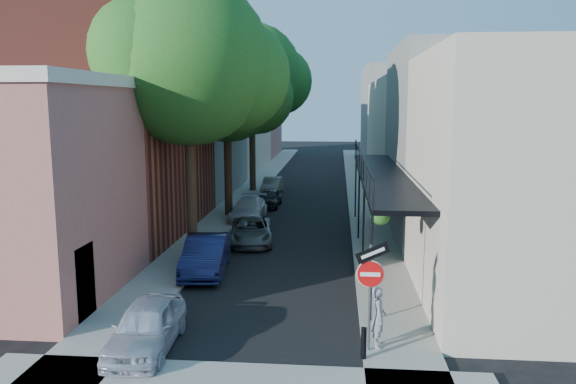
% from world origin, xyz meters
% --- Properties ---
extents(ground, '(160.00, 160.00, 0.00)m').
position_xyz_m(ground, '(0.00, 0.00, 0.00)').
color(ground, black).
rests_on(ground, ground).
extents(road_surface, '(6.00, 64.00, 0.01)m').
position_xyz_m(road_surface, '(0.00, 30.00, 0.01)').
color(road_surface, black).
rests_on(road_surface, ground).
extents(sidewalk_left, '(2.00, 64.00, 0.12)m').
position_xyz_m(sidewalk_left, '(-4.00, 30.00, 0.06)').
color(sidewalk_left, gray).
rests_on(sidewalk_left, ground).
extents(sidewalk_right, '(2.00, 64.00, 0.12)m').
position_xyz_m(sidewalk_right, '(4.00, 30.00, 0.06)').
color(sidewalk_right, gray).
rests_on(sidewalk_right, ground).
extents(buildings_left, '(10.10, 59.10, 12.00)m').
position_xyz_m(buildings_left, '(-9.30, 28.76, 4.94)').
color(buildings_left, '#B0665A').
rests_on(buildings_left, ground).
extents(buildings_right, '(9.80, 55.00, 10.00)m').
position_xyz_m(buildings_right, '(8.99, 29.49, 4.42)').
color(buildings_right, '#BFB49D').
rests_on(buildings_right, ground).
extents(sign_post, '(0.89, 0.17, 2.99)m').
position_xyz_m(sign_post, '(3.16, 0.97, 2.04)').
color(sign_post, '#595B60').
rests_on(sign_post, ground).
extents(bollard, '(0.14, 0.14, 0.80)m').
position_xyz_m(bollard, '(3.00, 0.50, 0.52)').
color(bollard, black).
rests_on(bollard, sidewalk_right).
extents(oak_near, '(7.48, 6.80, 11.42)m').
position_xyz_m(oak_near, '(-3.37, 10.26, 7.88)').
color(oak_near, '#302213').
rests_on(oak_near, ground).
extents(oak_mid, '(6.60, 6.00, 10.20)m').
position_xyz_m(oak_mid, '(-3.42, 18.23, 7.06)').
color(oak_mid, '#302213').
rests_on(oak_mid, ground).
extents(oak_far, '(7.70, 7.00, 11.90)m').
position_xyz_m(oak_far, '(-3.35, 27.27, 8.26)').
color(oak_far, '#302213').
rests_on(oak_far, ground).
extents(parked_car_a, '(1.67, 3.79, 1.27)m').
position_xyz_m(parked_car_a, '(-2.60, 0.77, 0.64)').
color(parked_car_a, '#ABB0BE').
rests_on(parked_car_a, ground).
extents(parked_car_b, '(1.87, 4.38, 1.40)m').
position_xyz_m(parked_car_b, '(-2.60, 7.45, 0.70)').
color(parked_car_b, '#14183F').
rests_on(parked_car_b, ground).
extents(parked_car_c, '(2.42, 4.30, 1.14)m').
position_xyz_m(parked_car_c, '(-1.60, 12.10, 0.57)').
color(parked_car_c, '#515458').
rests_on(parked_car_c, ground).
extents(parked_car_d, '(1.73, 4.21, 1.22)m').
position_xyz_m(parked_car_d, '(-2.52, 17.11, 0.61)').
color(parked_car_d, silver).
rests_on(parked_car_d, ground).
extents(parked_car_e, '(1.38, 3.30, 1.12)m').
position_xyz_m(parked_car_e, '(-1.88, 21.15, 0.56)').
color(parked_car_e, black).
rests_on(parked_car_e, ground).
extents(parked_car_f, '(1.31, 3.51, 1.14)m').
position_xyz_m(parked_car_f, '(-2.28, 26.16, 0.57)').
color(parked_car_f, '#6D685C').
rests_on(parked_car_f, ground).
extents(pedestrian, '(0.40, 0.60, 1.60)m').
position_xyz_m(pedestrian, '(3.40, 1.24, 0.92)').
color(pedestrian, gray).
rests_on(pedestrian, sidewalk_right).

